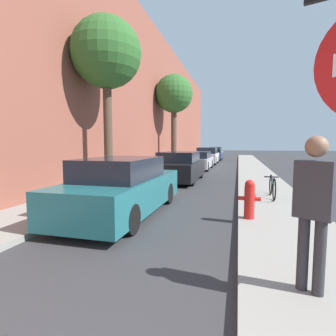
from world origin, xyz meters
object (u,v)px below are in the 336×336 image
Objects in this scene: fire_hydrant at (249,199)px; bicycle at (272,187)px; street_tree_far at (174,95)px; parked_car_white at (207,156)px; parked_car_silver at (198,161)px; pedestrian at (314,203)px; parked_car_champagne at (216,152)px; parked_car_black at (180,167)px; parked_car_navy at (213,154)px; parked_car_teal at (123,188)px; street_tree_near at (106,55)px.

fire_hydrant is 0.54× the size of bicycle.
street_tree_far is at bearing 119.88° from bicycle.
bicycle is (3.75, -15.17, -0.24)m from parked_car_white.
parked_car_white reaches higher than parked_car_silver.
parked_car_white is 2.52× the size of pedestrian.
parked_car_silver is at bearing -89.56° from parked_car_champagne.
parked_car_silver is (-0.04, 6.09, -0.07)m from parked_car_black.
parked_car_navy is (0.05, 17.24, -0.05)m from parked_car_black.
parked_car_teal is 6.26m from parked_car_black.
street_tree_near reaches higher than fire_hydrant.
parked_car_navy is at bearing 84.34° from street_tree_near.
pedestrian reaches higher than parked_car_teal.
street_tree_far is at bearing 110.86° from fire_hydrant.
parked_car_champagne is 2.63× the size of pedestrian.
parked_car_white is 0.96× the size of parked_car_champagne.
bicycle is (5.63, -10.09, -4.82)m from street_tree_far.
street_tree_far is at bearing 169.66° from parked_car_silver.
street_tree_far is (0.14, 9.80, 0.27)m from street_tree_near.
bicycle is (3.77, -3.67, -0.21)m from parked_car_black.
street_tree_far is (-1.88, -5.08, 4.58)m from parked_car_white.
parked_car_navy is at bearing 89.66° from parked_car_teal.
parked_car_teal is 0.73× the size of street_tree_near.
parked_car_champagne is at bearing 90.16° from parked_car_teal.
bicycle is (0.24, 5.51, -0.68)m from pedestrian.
parked_car_silver is 10.63m from street_tree_near.
fire_hydrant is at bearing -30.20° from street_tree_near.
parked_car_navy is 2.29× the size of pedestrian.
parked_car_black is 5.26m from bicycle.
parked_car_champagne is at bearing 99.19° from bicycle.
parked_car_silver reaches higher than bicycle.
street_tree_far is at bearing 106.11° from parked_car_black.
parked_car_silver is at bearing 90.37° from parked_car_black.
street_tree_far reaches higher than parked_car_champagne.
parked_car_silver is 0.98× the size of parked_car_champagne.
parked_car_white is at bearing 69.75° from street_tree_far.
parked_car_champagne is 29.28m from fire_hydrant.
parked_car_teal is 2.59× the size of pedestrian.
pedestrian is (0.55, -2.90, 0.57)m from fire_hydrant.
parked_car_black is 1.08× the size of parked_car_navy.
parked_car_black is at bearing -73.89° from street_tree_far.
street_tree_near is (-2.04, -20.62, 4.39)m from parked_car_navy.
street_tree_far reaches higher than parked_car_teal.
parked_car_navy is at bearing 97.10° from fire_hydrant.
parked_car_navy is at bearing -87.73° from parked_car_champagne.
parked_car_teal is 5.22× the size of fire_hydrant.
parked_car_navy is 21.23m from bicycle.
street_tree_far reaches higher than parked_car_white.
parked_car_black reaches higher than parked_car_navy.
parked_car_teal reaches higher than bicycle.
parked_car_navy reaches higher than parked_car_silver.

